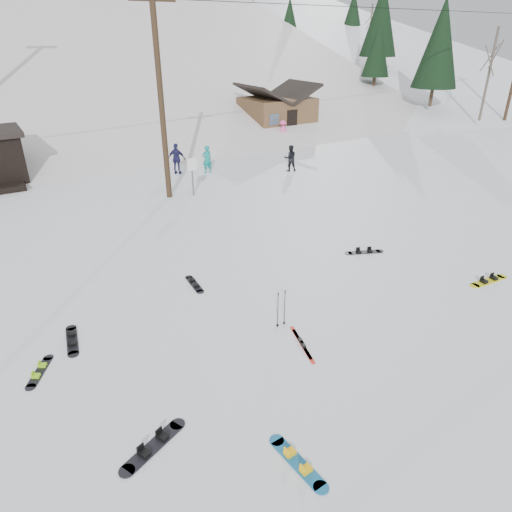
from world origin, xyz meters
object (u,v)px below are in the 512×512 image
hero_snowboard (298,462)px  cabin (277,114)px  hero_skis (302,344)px  utility_pole (161,96)px

hero_snowboard → cabin: bearing=-37.4°
hero_skis → hero_snowboard: bearing=-112.2°
hero_snowboard → hero_skis: size_ratio=1.00×
utility_pole → hero_skis: 13.70m
utility_pole → hero_snowboard: bearing=-103.4°
utility_pole → hero_skis: utility_pole is taller
cabin → hero_skis: 27.06m
hero_snowboard → hero_skis: 3.63m
utility_pole → hero_snowboard: (-3.74, -15.66, -4.65)m
utility_pole → hero_skis: (-1.50, -12.80, -4.66)m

